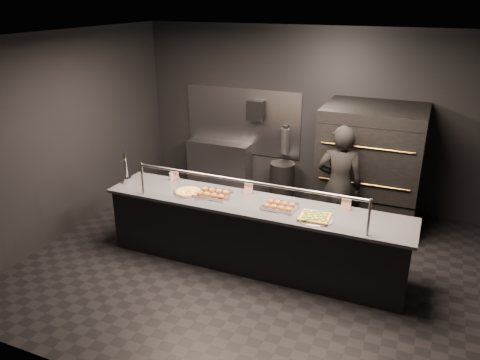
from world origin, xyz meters
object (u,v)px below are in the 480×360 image
Objects in this scene: service_counter at (253,234)px; pizza_oven at (370,166)px; round_pizza at (188,192)px; fire_extinguisher at (285,140)px; beer_tap at (126,173)px; towel_dispenser at (256,110)px; slider_tray_b at (280,206)px; square_pizza at (315,217)px; slider_tray_a at (213,194)px; prep_shelf at (219,165)px; worker at (339,186)px; trash_bin at (282,182)px.

pizza_oven reaches higher than service_counter.
pizza_oven is 2.89m from round_pizza.
fire_extinguisher is 0.98× the size of beer_tap.
slider_tray_b is at bearing -62.33° from towel_dispenser.
beer_tap is at bearing -178.60° from service_counter.
fire_extinguisher is (0.55, 0.01, -0.49)m from towel_dispenser.
square_pizza is at bearing -2.89° from round_pizza.
slider_tray_a is at bearing 8.60° from round_pizza.
fire_extinguisher reaches higher than round_pizza.
prep_shelf is at bearing -174.29° from towel_dispenser.
towel_dispenser is at bearing 5.71° from prep_shelf.
service_counter is 7.97× the size of beer_tap.
pizza_oven reaches higher than worker.
service_counter is 8.77× the size of slider_tray_b.
slider_tray_a is at bearing -95.99° from fire_extinguisher.
towel_dispenser is at bearing 158.00° from trash_bin.
round_pizza is 0.88× the size of square_pizza.
prep_shelf is 2.19× the size of slider_tray_a.
service_counter is at bearing 1.40° from beer_tap.
service_counter is at bearing -82.11° from trash_bin.
beer_tap reaches higher than trash_bin.
worker is at bearing 50.47° from service_counter.
prep_shelf is at bearing 135.02° from square_pizza.
square_pizza is (-0.35, -2.03, -0.03)m from pizza_oven.
towel_dispenser is at bearing 117.67° from slider_tray_b.
slider_tray_b is at bearing -113.88° from pizza_oven.
fire_extinguisher is 1.10× the size of square_pizza.
round_pizza is 0.74× the size of slider_tray_a.
towel_dispenser is at bearing 110.63° from service_counter.
beer_tap is 0.29× the size of worker.
towel_dispenser reaches higher than slider_tray_a.
square_pizza is (2.80, -0.08, -0.13)m from beer_tap.
slider_tray_b is at bearing 1.37° from round_pizza.
pizza_oven is at bearing -17.89° from fire_extinguisher.
prep_shelf is (-2.80, 0.42, -0.52)m from pizza_oven.
worker is (2.49, -1.24, 0.45)m from prep_shelf.
worker is at bearing 21.68° from beer_tap.
service_counter is 0.60m from slider_tray_b.
service_counter is 2.30m from pizza_oven.
pizza_oven is 2.06m from square_pizza.
round_pizza is at bearing -137.99° from pizza_oven.
prep_shelf is at bearing 113.46° from slider_tray_a.
square_pizza reaches higher than trash_bin.
fire_extinguisher is (-1.55, 0.50, 0.09)m from pizza_oven.
worker is at bearing 87.92° from square_pizza.
beer_tap is 0.71× the size of trash_bin.
slider_tray_a is 1.84m from worker.
slider_tray_b is (0.71, -2.41, -0.11)m from fire_extinguisher.
beer_tap is 0.94× the size of slider_tray_a.
prep_shelf is at bearing 130.07° from slider_tray_b.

